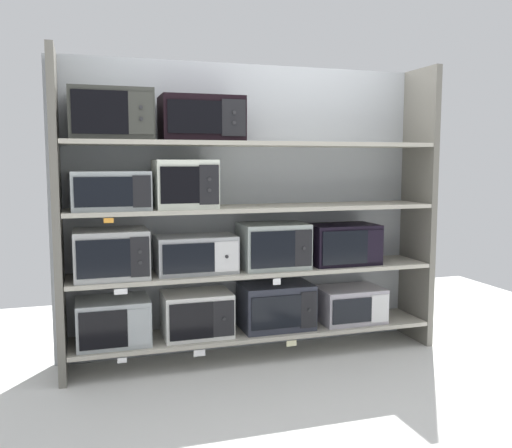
% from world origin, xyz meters
% --- Properties ---
extents(ground, '(6.68, 6.00, 0.02)m').
position_xyz_m(ground, '(0.00, -1.00, -0.01)').
color(ground, silver).
extents(back_panel, '(2.88, 0.04, 2.18)m').
position_xyz_m(back_panel, '(0.00, 0.24, 1.09)').
color(back_panel, '#9EA3A8').
rests_on(back_panel, ground).
extents(upright_left, '(0.05, 0.44, 2.18)m').
position_xyz_m(upright_left, '(-1.37, 0.00, 1.09)').
color(upright_left, '#68645B').
rests_on(upright_left, ground).
extents(upright_right, '(0.05, 0.44, 2.18)m').
position_xyz_m(upright_right, '(1.37, 0.00, 1.09)').
color(upright_right, '#68645B').
rests_on(upright_right, ground).
extents(shelf_0, '(2.68, 0.44, 0.03)m').
position_xyz_m(shelf_0, '(0.00, 0.00, 0.18)').
color(shelf_0, '#ADA899').
rests_on(shelf_0, ground).
extents(microwave_0, '(0.49, 0.38, 0.31)m').
position_xyz_m(microwave_0, '(-1.03, -0.00, 0.35)').
color(microwave_0, '#9DA4A6').
rests_on(microwave_0, shelf_0).
extents(microwave_1, '(0.48, 0.37, 0.32)m').
position_xyz_m(microwave_1, '(-0.45, -0.00, 0.36)').
color(microwave_1, silver).
rests_on(microwave_1, shelf_0).
extents(microwave_2, '(0.53, 0.36, 0.34)m').
position_xyz_m(microwave_2, '(0.16, -0.00, 0.37)').
color(microwave_2, '#282B36').
rests_on(microwave_2, shelf_0).
extents(microwave_3, '(0.50, 0.37, 0.27)m').
position_xyz_m(microwave_3, '(0.77, -0.00, 0.33)').
color(microwave_3, '#A19BA5').
rests_on(microwave_3, shelf_0).
extents(price_tag_0, '(0.06, 0.00, 0.03)m').
position_xyz_m(price_tag_0, '(-0.99, -0.22, 0.15)').
color(price_tag_0, white).
extents(price_tag_1, '(0.08, 0.00, 0.04)m').
position_xyz_m(price_tag_1, '(-0.48, -0.22, 0.14)').
color(price_tag_1, white).
extents(price_tag_2, '(0.08, 0.00, 0.04)m').
position_xyz_m(price_tag_2, '(0.20, -0.22, 0.14)').
color(price_tag_2, beige).
extents(shelf_1, '(2.68, 0.44, 0.03)m').
position_xyz_m(shelf_1, '(0.00, 0.00, 0.65)').
color(shelf_1, '#ADA899').
extents(microwave_4, '(0.49, 0.42, 0.33)m').
position_xyz_m(microwave_4, '(-1.03, -0.00, 0.83)').
color(microwave_4, '#A4A5A4').
rests_on(microwave_4, shelf_1).
extents(microwave_5, '(0.56, 0.34, 0.26)m').
position_xyz_m(microwave_5, '(-0.45, -0.00, 0.80)').
color(microwave_5, '#A0A3A6').
rests_on(microwave_5, shelf_1).
extents(microwave_6, '(0.49, 0.37, 0.33)m').
position_xyz_m(microwave_6, '(0.13, -0.00, 0.83)').
color(microwave_6, '#9CA6A1').
rests_on(microwave_6, shelf_1).
extents(microwave_7, '(0.53, 0.35, 0.31)m').
position_xyz_m(microwave_7, '(0.70, -0.00, 0.82)').
color(microwave_7, black).
rests_on(microwave_7, shelf_1).
extents(price_tag_3, '(0.09, 0.00, 0.04)m').
position_xyz_m(price_tag_3, '(-0.99, -0.22, 0.61)').
color(price_tag_3, white).
extents(price_tag_4, '(0.06, 0.00, 0.05)m').
position_xyz_m(price_tag_4, '(0.08, -0.22, 0.61)').
color(price_tag_4, white).
extents(shelf_2, '(2.68, 0.44, 0.03)m').
position_xyz_m(shelf_2, '(0.00, 0.00, 1.11)').
color(shelf_2, '#ADA899').
extents(microwave_8, '(0.51, 0.38, 0.26)m').
position_xyz_m(microwave_8, '(-1.02, -0.00, 1.26)').
color(microwave_8, '#9BA4A5').
rests_on(microwave_8, shelf_2).
extents(microwave_9, '(0.42, 0.38, 0.34)m').
position_xyz_m(microwave_9, '(-0.52, -0.00, 1.30)').
color(microwave_9, silver).
rests_on(microwave_9, shelf_2).
extents(price_tag_5, '(0.06, 0.00, 0.03)m').
position_xyz_m(price_tag_5, '(-1.05, -0.22, 1.08)').
color(price_tag_5, orange).
extents(shelf_3, '(2.68, 0.44, 0.03)m').
position_xyz_m(shelf_3, '(0.00, 0.00, 1.58)').
color(shelf_3, '#ADA899').
extents(microwave_10, '(0.54, 0.39, 0.33)m').
position_xyz_m(microwave_10, '(-1.01, -0.00, 1.76)').
color(microwave_10, '#33342F').
rests_on(microwave_10, shelf_3).
extents(microwave_11, '(0.57, 0.35, 0.31)m').
position_xyz_m(microwave_11, '(-0.40, -0.00, 1.75)').
color(microwave_11, black).
rests_on(microwave_11, shelf_3).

